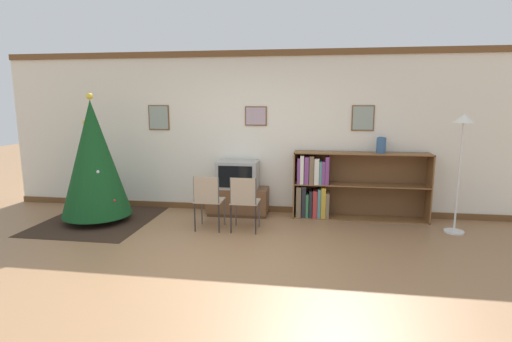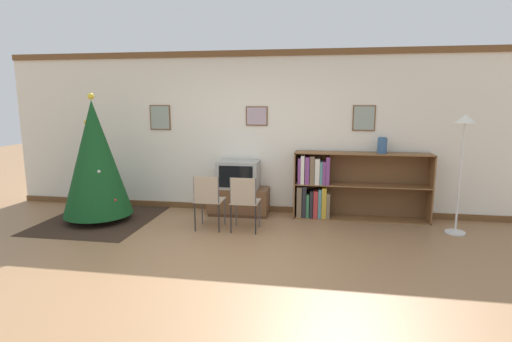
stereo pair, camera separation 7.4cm
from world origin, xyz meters
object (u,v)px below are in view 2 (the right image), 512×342
Objects in this scene: tv_console at (239,201)px; standing_lamp at (463,143)px; folding_chair_left at (208,199)px; folding_chair_right at (244,200)px; television at (238,174)px; bookshelf at (335,187)px; vase at (382,145)px; christmas_tree at (95,158)px.

standing_lamp is (3.29, -0.45, 1.08)m from tv_console.
tv_console is at bearing 72.94° from folding_chair_left.
tv_console is 0.95m from folding_chair_right.
tv_console is 1.48× the size of television.
television is at bearing 72.90° from folding_chair_left.
television reaches higher than folding_chair_right.
folding_chair_right is at bearing -144.49° from bookshelf.
vase is (0.70, 0.01, 0.69)m from bookshelf.
vase is (2.28, 0.06, 0.98)m from tv_console.
television is 0.94m from folding_chair_left.
vase is at bearing 1.55° from tv_console.
television is at bearing 172.30° from standing_lamp.
folding_chair_right reaches higher than tv_console.
vase is (4.41, 0.76, 0.21)m from christmas_tree.
standing_lamp reaches higher than tv_console.
standing_lamp is (1.01, -0.51, 0.10)m from vase.
television is 0.39× the size of standing_lamp.
vase reaches higher than bookshelf.
bookshelf is at bearing 2.01° from tv_console.
tv_console is 1.22× the size of folding_chair_right.
television is 0.32× the size of bookshelf.
bookshelf reaches higher than folding_chair_right.
folding_chair_right is (0.27, -0.88, 0.24)m from tv_console.
bookshelf is 1.25× the size of standing_lamp.
folding_chair_right is 3.16m from standing_lamp.
vase reaches higher than tv_console.
folding_chair_right is at bearing -154.97° from vase.
folding_chair_left is 0.54m from folding_chair_right.
vase is at bearing 25.03° from folding_chair_right.
christmas_tree is 2.44× the size of folding_chair_right.
television is 1.59m from bookshelf.
tv_console is (2.13, 0.70, -0.77)m from christmas_tree.
television is 2.34m from vase.
folding_chair_left is 3.68m from standing_lamp.
folding_chair_right is 1.61m from bookshelf.
vase is at bearing 0.52° from bookshelf.
christmas_tree is 1.17× the size of standing_lamp.
tv_console is 4.00× the size of vase.
christmas_tree reaches higher than bookshelf.
vase reaches higher than television.
folding_chair_left is 0.39× the size of bookshelf.
tv_console is 0.59× the size of standing_lamp.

